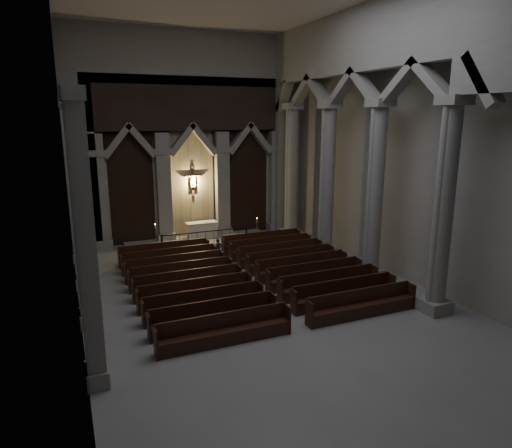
# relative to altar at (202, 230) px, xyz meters

# --- Properties ---
(room) EXTENTS (24.00, 24.10, 12.00)m
(room) POSITION_rel_altar_xyz_m (-0.29, -11.06, 6.97)
(room) COLOR gray
(room) RESTS_ON ground
(sanctuary_wall) EXTENTS (14.00, 0.77, 12.00)m
(sanctuary_wall) POSITION_rel_altar_xyz_m (-0.29, 0.47, 5.99)
(sanctuary_wall) COLOR gray
(sanctuary_wall) RESTS_ON ground
(right_arcade) EXTENTS (1.00, 24.00, 12.00)m
(right_arcade) POSITION_rel_altar_xyz_m (5.21, -9.73, 7.20)
(right_arcade) COLOR gray
(right_arcade) RESTS_ON ground
(left_pilasters) EXTENTS (0.60, 13.00, 8.03)m
(left_pilasters) POSITION_rel_altar_xyz_m (-7.04, -7.56, 3.28)
(left_pilasters) COLOR gray
(left_pilasters) RESTS_ON ground
(sanctuary_step) EXTENTS (8.50, 2.60, 0.15)m
(sanctuary_step) POSITION_rel_altar_xyz_m (-0.29, -0.46, -0.55)
(sanctuary_step) COLOR gray
(sanctuary_step) RESTS_ON ground
(altar) EXTENTS (1.86, 0.74, 0.95)m
(altar) POSITION_rel_altar_xyz_m (0.00, 0.00, 0.00)
(altar) COLOR beige
(altar) RESTS_ON sanctuary_step
(altar_rail) EXTENTS (5.05, 0.09, 0.99)m
(altar_rail) POSITION_rel_altar_xyz_m (-0.29, -1.73, 0.03)
(altar_rail) COLOR black
(altar_rail) RESTS_ON ground
(candle_stand_left) EXTENTS (0.27, 0.27, 1.61)m
(candle_stand_left) POSITION_rel_altar_xyz_m (-3.05, -1.52, -0.19)
(candle_stand_left) COLOR #A68E33
(candle_stand_left) RESTS_ON ground
(candle_stand_right) EXTENTS (0.25, 0.25, 1.45)m
(candle_stand_right) POSITION_rel_altar_xyz_m (2.91, -1.68, -0.23)
(candle_stand_right) COLOR #A68E33
(candle_stand_right) RESTS_ON ground
(pews) EXTENTS (10.00, 9.80, 1.03)m
(pews) POSITION_rel_altar_xyz_m (-0.29, -8.15, -0.29)
(pews) COLOR black
(pews) RESTS_ON ground
(worshipper) EXTENTS (0.44, 0.34, 1.06)m
(worshipper) POSITION_rel_altar_xyz_m (-0.26, -3.95, -0.10)
(worshipper) COLOR black
(worshipper) RESTS_ON ground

